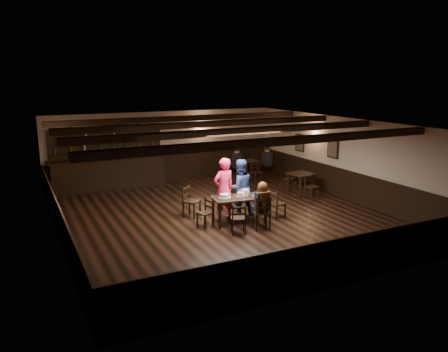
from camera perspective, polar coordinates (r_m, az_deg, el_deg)
name	(u,v)px	position (r m, az deg, el deg)	size (l,w,h in m)	color
ground	(221,216)	(12.88, -0.35, -5.21)	(10.00, 10.00, 0.00)	black
room_shell	(221,157)	(12.48, -0.40, 2.48)	(9.02, 10.02, 2.71)	#BCAF9C
dining_table	(239,200)	(12.09, 2.00, -3.16)	(1.54, 0.92, 0.75)	black
chair_near_left	(239,217)	(11.28, 1.91, -5.31)	(0.48, 0.47, 0.82)	black
chair_near_right	(262,210)	(11.61, 5.05, -4.50)	(0.52, 0.51, 0.92)	black
chair_end_left	(207,210)	(11.88, -2.26, -4.49)	(0.43, 0.45, 0.78)	black
chair_end_right	(275,202)	(12.57, 6.68, -3.34)	(0.45, 0.47, 0.86)	black
chair_far_pushed	(189,198)	(12.71, -4.57, -2.92)	(0.60, 0.60, 0.94)	black
woman_pink	(224,189)	(12.30, -0.03, -1.73)	(0.65, 0.43, 1.79)	#DA266A
man_blue	(240,188)	(12.71, 2.06, -1.52)	(0.82, 0.64, 1.68)	navy
seated_person	(262,198)	(11.58, 5.02, -2.93)	(0.36, 0.53, 0.87)	black
cake	(225,196)	(11.98, 0.11, -2.62)	(0.32, 0.32, 0.10)	white
plate_stack_a	(240,195)	(12.01, 2.11, -2.46)	(0.15, 0.15, 0.14)	white
plate_stack_b	(245,193)	(12.14, 2.81, -2.18)	(0.16, 0.16, 0.19)	white
tea_light	(238,195)	(12.18, 1.87, -2.47)	(0.05, 0.05, 0.06)	#A5A8AD
salt_shaker	(254,195)	(12.08, 3.98, -2.51)	(0.04, 0.04, 0.09)	silver
pepper_shaker	(256,194)	(12.15, 4.23, -2.41)	(0.04, 0.04, 0.10)	#A5A8AD
drink_glass	(248,193)	(12.26, 3.17, -2.23)	(0.07, 0.07, 0.11)	silver
menu_red	(258,196)	(12.17, 4.47, -2.62)	(0.30, 0.21, 0.00)	maroon
menu_blue	(257,194)	(12.35, 4.36, -2.39)	(0.29, 0.20, 0.00)	#0D0F44
bar_counter	(109,169)	(16.36, -14.80, 0.91)	(4.24, 0.70, 2.20)	black
back_table_a	(301,176)	(15.24, 10.01, -0.02)	(0.88, 0.88, 0.75)	black
back_table_b	(249,163)	(17.35, 3.28, 1.70)	(0.75, 0.75, 0.75)	black
bg_patron_left	(237,158)	(17.18, 1.69, 2.40)	(0.26, 0.40, 0.82)	black
bg_patron_right	(267,156)	(17.73, 5.65, 2.63)	(0.32, 0.43, 0.79)	black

